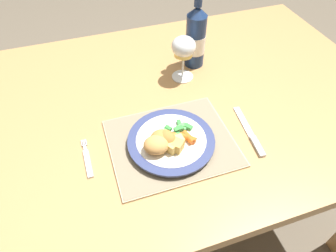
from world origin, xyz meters
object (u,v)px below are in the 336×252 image
Objects in this scene: dining_table at (170,118)px; bottle at (196,37)px; dinner_plate at (171,141)px; fork at (87,160)px; table_knife at (251,135)px; wine_glass at (184,49)px.

bottle reaches higher than dining_table.
fork is at bearing 175.47° from dinner_plate.
dining_table is at bearing 127.78° from table_knife.
wine_glass reaches higher than dining_table.
bottle reaches higher than table_knife.
wine_glass is at bearing 50.63° from dining_table.
table_knife is 0.68× the size of bottle.
dining_table is at bearing 72.40° from dinner_plate.
wine_glass is at bearing -137.30° from bottle.
table_knife is at bearing -9.52° from dinner_plate.
fork is 0.45× the size of bottle.
table_knife reaches higher than fork.
bottle is at bearing 47.27° from dining_table.
table_knife is at bearing -52.22° from dining_table.
dinner_plate is 0.40m from bottle.
dinner_plate is at bearing -107.60° from dining_table.
bottle is (0.43, 0.32, 0.10)m from fork.
wine_glass is at bearing 63.84° from dinner_plate.
fork is at bearing 172.96° from table_knife.
fork is at bearing -150.19° from dining_table.
bottle is at bearing 42.70° from wine_glass.
dinner_plate is at bearing -4.53° from fork.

